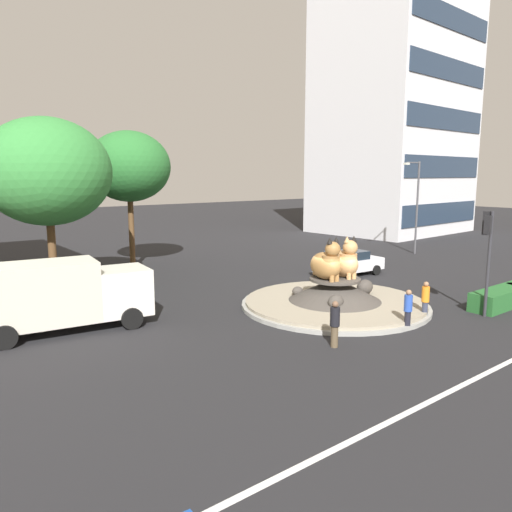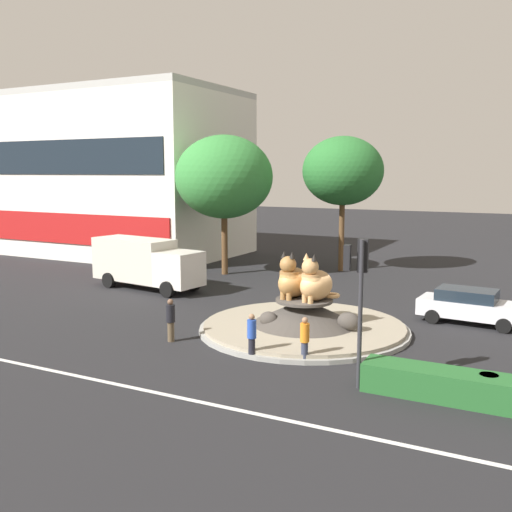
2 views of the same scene
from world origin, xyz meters
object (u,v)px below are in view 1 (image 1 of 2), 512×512
Objects in this scene: second_tree_near_tower at (129,167)px; sedan_on_far_lane at (348,263)px; broadleaf_tree_behind_island at (47,172)px; streetlight_arm at (416,201)px; delivery_box_truck at (56,294)px; litter_bin at (512,292)px; traffic_light_mast at (487,240)px; cat_statue_calico at (345,262)px; pedestrian_black_shirt at (335,323)px; pedestrian_orange_shirt at (425,299)px; cat_statue_tabby at (327,264)px; office_tower at (395,101)px; pedestrian_blue_shirt at (408,308)px.

second_tree_near_tower is 15.74m from sedan_on_far_lane.
broadleaf_tree_behind_island reaches higher than streetlight_arm.
delivery_box_truck is 8.22× the size of litter_bin.
sedan_on_far_lane is 5.23× the size of litter_bin.
broadleaf_tree_behind_island is 27.42m from streetlight_arm.
traffic_light_mast is at bearing -70.07° from second_tree_near_tower.
pedestrian_black_shirt is at bearing -39.10° from cat_statue_calico.
streetlight_arm is at bearing -53.61° from traffic_light_mast.
pedestrian_orange_shirt is at bearing -51.10° from broadleaf_tree_behind_island.
cat_statue_tabby is 0.07× the size of office_tower.
cat_statue_tabby is at bearing 33.33° from traffic_light_mast.
cat_statue_calico is 18.12m from streetlight_arm.
delivery_box_truck is at bearing 10.71° from streetlight_arm.
cat_statue_calico is at bearing -94.05° from pedestrian_orange_shirt.
pedestrian_black_shirt reaches higher than pedestrian_blue_shirt.
cat_statue_tabby is 0.29× the size of delivery_box_truck.
pedestrian_orange_shirt is (-15.41, -11.00, -3.34)m from streetlight_arm.
traffic_light_mast is 0.17× the size of office_tower.
cat_statue_calico reaches higher than litter_bin.
broadleaf_tree_behind_island reaches higher than cat_statue_tabby.
pedestrian_blue_shirt is 1.97m from pedestrian_orange_shirt.
delivery_box_truck reaches higher than pedestrian_blue_shirt.
sedan_on_far_lane is at bearing 15.87° from pedestrian_black_shirt.
cat_statue_tabby is at bearing -79.12° from second_tree_near_tower.
pedestrian_blue_shirt is at bearing 176.37° from litter_bin.
cat_statue_calico is 0.07× the size of office_tower.
traffic_light_mast is at bearing -23.42° from delivery_box_truck.
second_tree_near_tower is 10.26× the size of litter_bin.
second_tree_near_tower is (-7.50, 20.67, 3.37)m from traffic_light_mast.
traffic_light_mast is 18.56m from delivery_box_truck.
sedan_on_far_lane is (10.48, 8.49, -0.10)m from pedestrian_black_shirt.
office_tower is at bearing 26.87° from delivery_box_truck.
second_tree_near_tower is (-4.06, 15.49, 4.70)m from cat_statue_calico.
streetlight_arm is 19.23m from pedestrian_orange_shirt.
broadleaf_tree_behind_island is at bearing 88.82° from pedestrian_black_shirt.
cat_statue_tabby is 8.32m from sedan_on_far_lane.
broadleaf_tree_behind_island is 8.13m from second_tree_near_tower.
cat_statue_calico is 0.22× the size of second_tree_near_tower.
pedestrian_orange_shirt is at bearing -143.88° from office_tower.
second_tree_near_tower is at bearing -16.80° from streetlight_arm.
traffic_light_mast reaches higher than cat_statue_tabby.
sedan_on_far_lane is at bearing -20.04° from traffic_light_mast.
second_tree_near_tower reaches higher than pedestrian_blue_shirt.
litter_bin is at bearing 151.42° from pedestrian_orange_shirt.
second_tree_near_tower reaches higher than delivery_box_truck.
second_tree_near_tower is at bearing 64.73° from pedestrian_black_shirt.
traffic_light_mast is (3.44, -5.19, 1.32)m from cat_statue_calico.
cat_statue_calico is 6.21m from pedestrian_black_shirt.
litter_bin is at bearing -135.30° from office_tower.
office_tower is 40.60m from broadleaf_tree_behind_island.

